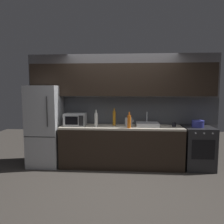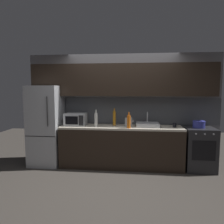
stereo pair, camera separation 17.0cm
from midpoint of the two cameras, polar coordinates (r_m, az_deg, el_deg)
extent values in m
plane|color=#3D3833|center=(4.02, 0.79, -18.84)|extent=(10.00, 10.00, 0.00)
cube|color=slate|center=(4.97, 1.61, 0.95)|extent=(4.37, 0.10, 2.50)
cube|color=#4C4F54|center=(4.92, 1.59, 0.31)|extent=(4.37, 0.01, 0.60)
cube|color=black|center=(4.73, 1.53, 8.57)|extent=(4.02, 0.34, 0.70)
cube|color=black|center=(4.72, 1.39, -9.46)|extent=(2.63, 0.60, 0.86)
cube|color=beige|center=(4.62, 1.41, -4.08)|extent=(2.63, 0.60, 0.04)
cube|color=#ADAFB5|center=(4.98, -18.48, -3.55)|extent=(0.68, 0.66, 1.78)
cube|color=black|center=(4.72, -19.94, -6.33)|extent=(0.67, 0.00, 0.01)
cylinder|color=#333333|center=(4.55, -18.12, 0.08)|extent=(0.02, 0.02, 0.62)
cube|color=#232326|center=(4.93, 21.22, -8.96)|extent=(0.60, 0.60, 0.90)
cube|color=black|center=(4.64, 22.36, -9.37)|extent=(0.45, 0.01, 0.40)
cylinder|color=#B2B2B7|center=(4.51, 20.57, -5.37)|extent=(0.03, 0.02, 0.03)
cylinder|color=#B2B2B7|center=(4.56, 22.57, -5.32)|extent=(0.03, 0.02, 0.03)
cylinder|color=#B2B2B7|center=(4.61, 24.52, -5.27)|extent=(0.03, 0.02, 0.03)
cube|color=#A8AAAF|center=(4.76, -10.85, -1.98)|extent=(0.46, 0.34, 0.27)
cube|color=black|center=(4.61, -11.90, -2.27)|extent=(0.28, 0.01, 0.18)
cube|color=black|center=(4.56, -9.39, -2.32)|extent=(0.10, 0.01, 0.22)
cube|color=#ADAFB5|center=(4.65, 8.46, -3.32)|extent=(0.48, 0.38, 0.08)
cylinder|color=silver|center=(4.76, 8.36, -1.28)|extent=(0.02, 0.02, 0.22)
cylinder|color=#B7BABF|center=(4.57, 3.39, -2.74)|extent=(0.16, 0.16, 0.19)
sphere|color=black|center=(4.56, 3.39, -1.41)|extent=(0.02, 0.02, 0.02)
cone|color=#B7BABF|center=(4.57, 4.61, -2.28)|extent=(0.03, 0.03, 0.05)
cylinder|color=orange|center=(4.38, 3.52, -2.62)|extent=(0.07, 0.07, 0.26)
cylinder|color=orange|center=(4.36, 3.53, -0.45)|extent=(0.03, 0.03, 0.07)
cylinder|color=#B27019|center=(4.67, -0.46, -1.75)|extent=(0.07, 0.07, 0.32)
cylinder|color=#B27019|center=(4.65, -0.46, 0.60)|extent=(0.03, 0.03, 0.07)
cylinder|color=silver|center=(4.56, -5.36, -2.12)|extent=(0.07, 0.07, 0.29)
cylinder|color=silver|center=(4.54, -5.38, 0.15)|extent=(0.03, 0.03, 0.07)
cylinder|color=black|center=(4.70, 15.35, -3.29)|extent=(0.08, 0.08, 0.09)
cylinder|color=#333899|center=(4.82, 21.14, -3.08)|extent=(0.25, 0.25, 0.12)
cylinder|color=#333899|center=(4.81, 21.17, -2.23)|extent=(0.25, 0.25, 0.02)
camera|label=1|loc=(0.08, -91.06, -0.11)|focal=34.01mm
camera|label=2|loc=(0.08, 88.94, 0.11)|focal=34.01mm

